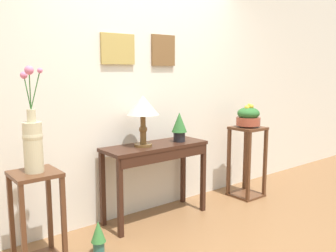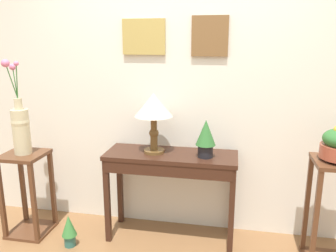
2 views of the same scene
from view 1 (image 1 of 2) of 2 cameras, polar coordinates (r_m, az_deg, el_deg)
back_wall_with_art at (r=3.89m, az=-4.08°, el=6.80°), size 9.00×0.13×2.80m
console_table at (r=3.71m, az=-1.81°, el=-4.81°), size 1.11×0.40×0.79m
table_lamp at (r=3.56m, az=-3.96°, el=2.79°), size 0.32×0.32×0.50m
potted_plant_on_console at (r=3.82m, az=1.78°, el=0.08°), size 0.16×0.16×0.31m
pedestal_stand_left at (r=3.12m, az=-19.80°, el=-13.49°), size 0.35×0.35×0.76m
flower_vase_tall_left at (r=2.94m, az=-20.43°, el=-2.09°), size 0.16×0.18×0.81m
pedestal_stand_right at (r=4.53m, az=12.25°, el=-5.52°), size 0.35×0.35×0.86m
planter_bowl_wide_right at (r=4.43m, az=12.48°, el=1.43°), size 0.29×0.29×0.28m
potted_plant_floor at (r=3.24m, az=-10.86°, el=-16.49°), size 0.13×0.13×0.28m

